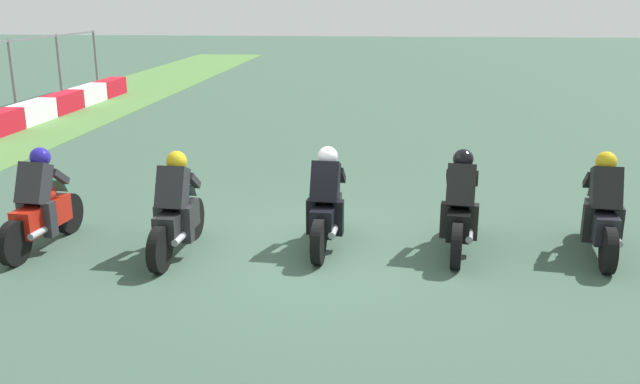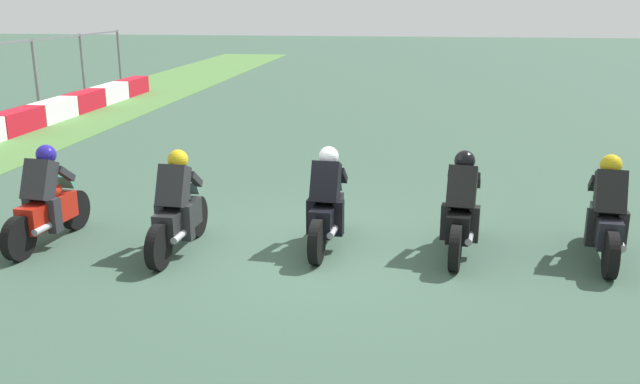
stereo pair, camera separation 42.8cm
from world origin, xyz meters
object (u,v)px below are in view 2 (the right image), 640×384
object	(u,v)px
rider_lane_a	(606,218)
rider_lane_d	(178,211)
rider_lane_c	(327,207)
rider_lane_b	(461,212)
rider_lane_e	(47,204)

from	to	relation	value
rider_lane_a	rider_lane_d	world-z (taller)	same
rider_lane_c	rider_lane_b	bearing A→B (deg)	-85.68
rider_lane_c	rider_lane_d	distance (m)	2.18
rider_lane_d	rider_lane_e	bearing A→B (deg)	91.81
rider_lane_c	rider_lane_e	size ratio (longest dim) A/B	1.00
rider_lane_b	rider_lane_c	bearing A→B (deg)	98.45
rider_lane_b	rider_lane_c	xyz separation A→B (m)	(-0.01, 1.96, 0.00)
rider_lane_a	rider_lane_b	distance (m)	2.01
rider_lane_a	rider_lane_b	xyz separation A→B (m)	(-0.03, 2.01, 0.00)
rider_lane_e	rider_lane_c	bearing A→B (deg)	-78.12
rider_lane_d	rider_lane_e	world-z (taller)	same
rider_lane_a	rider_lane_c	bearing A→B (deg)	97.36
rider_lane_a	rider_lane_e	size ratio (longest dim) A/B	1.00
rider_lane_c	rider_lane_e	distance (m)	4.22
rider_lane_b	rider_lane_d	size ratio (longest dim) A/B	1.00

